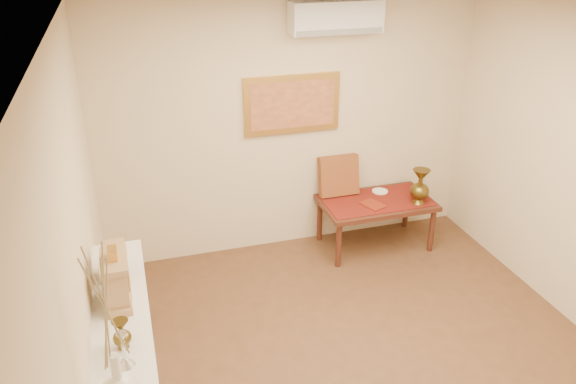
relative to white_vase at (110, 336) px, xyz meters
name	(u,v)px	position (x,y,z in m)	size (l,w,h in m)	color
floor	(375,378)	(1.83, 0.83, -1.53)	(4.50, 4.50, 0.00)	brown
ceiling	(405,28)	(1.83, 0.83, 1.17)	(4.50, 4.50, 0.00)	silver
wall_back	(291,127)	(1.83, 3.08, -0.18)	(4.00, 0.02, 2.70)	beige
wall_left	(82,277)	(-0.17, 0.83, -0.18)	(0.02, 4.50, 2.70)	beige
white_vase	(110,336)	(0.00, 0.00, 0.00)	(0.21, 0.21, 1.11)	white
candlestick	(124,349)	(0.02, 0.42, -0.44)	(0.11, 0.11, 0.23)	silver
brass_urn_small	(121,331)	(0.01, 0.58, -0.43)	(0.11, 0.11, 0.25)	brown
table_cloth	(377,200)	(2.68, 2.71, -0.98)	(1.14, 0.59, 0.01)	maroon
brass_urn_tall	(420,183)	(3.08, 2.53, -0.74)	(0.21, 0.21, 0.46)	brown
plate	(380,191)	(2.80, 2.89, -0.97)	(0.17, 0.17, 0.01)	white
menu	(373,205)	(2.59, 2.61, -0.97)	(0.18, 0.25, 0.01)	maroon
cushion	(339,176)	(2.34, 2.98, -0.76)	(0.44, 0.10, 0.44)	maroon
display_ledge	(130,380)	(0.00, 0.83, -1.04)	(0.37, 2.02, 0.98)	white
mantel_clock	(117,280)	(0.01, 1.05, -0.38)	(0.17, 0.36, 0.41)	tan
wooden_chest	(115,261)	(0.00, 1.37, -0.43)	(0.16, 0.21, 0.24)	tan
low_table	(376,206)	(2.68, 2.71, -1.05)	(1.20, 0.70, 0.55)	#4C2217
painting	(292,104)	(1.83, 3.06, 0.07)	(1.00, 0.06, 0.60)	gold
ac_unit	(336,17)	(2.23, 2.95, 0.91)	(0.90, 0.25, 0.30)	white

